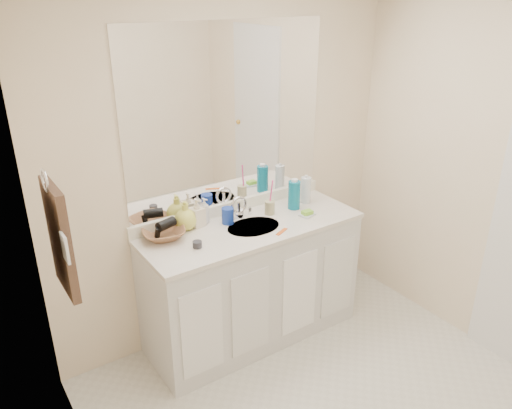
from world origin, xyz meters
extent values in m
cube|color=#FEE9C6|center=(0.00, 1.30, 1.20)|extent=(2.60, 0.02, 2.40)
cube|color=#FEE9C6|center=(-1.30, 0.00, 1.20)|extent=(0.02, 2.60, 2.40)
cube|color=silver|center=(0.00, 1.02, 0.42)|extent=(1.50, 0.55, 0.85)
cube|color=silver|center=(0.00, 1.02, 0.86)|extent=(1.52, 0.57, 0.03)
cube|color=white|center=(0.00, 1.29, 0.92)|extent=(1.52, 0.03, 0.08)
cylinder|color=beige|center=(0.00, 1.00, 0.87)|extent=(0.37, 0.37, 0.02)
cylinder|color=silver|center=(0.00, 1.18, 0.94)|extent=(0.02, 0.02, 0.11)
cube|color=white|center=(0.00, 1.29, 1.56)|extent=(1.48, 0.01, 1.20)
cylinder|color=#1736A2|center=(-0.11, 1.14, 0.94)|extent=(0.10, 0.10, 0.11)
cylinder|color=tan|center=(0.21, 1.11, 0.93)|extent=(0.08, 0.08, 0.10)
cylinder|color=#FF439C|center=(0.22, 1.11, 1.03)|extent=(0.02, 0.04, 0.21)
cylinder|color=#0C7190|center=(0.41, 1.09, 0.98)|extent=(0.11, 0.11, 0.21)
cylinder|color=silver|center=(0.54, 1.13, 0.98)|extent=(0.09, 0.09, 0.19)
cube|color=silver|center=(0.40, 0.94, 0.89)|extent=(0.12, 0.10, 0.01)
cube|color=#82CC31|center=(0.40, 0.94, 0.90)|extent=(0.07, 0.05, 0.03)
cube|color=#DB5517|center=(0.11, 0.83, 0.88)|extent=(0.11, 0.07, 0.00)
cylinder|color=#2C2B31|center=(-0.44, 0.96, 0.90)|extent=(0.06, 0.06, 0.04)
imported|color=silver|center=(-0.24, 1.24, 0.97)|extent=(0.08, 0.08, 0.18)
imported|color=#F7E6C9|center=(-0.30, 1.23, 0.98)|extent=(0.10, 0.10, 0.19)
imported|color=#D7D753|center=(-0.38, 1.23, 0.98)|extent=(0.17, 0.17, 0.19)
imported|color=brown|center=(-0.56, 1.19, 0.91)|extent=(0.33, 0.33, 0.07)
cylinder|color=black|center=(-0.54, 1.19, 0.97)|extent=(0.14, 0.10, 0.06)
torus|color=silver|center=(-1.27, 0.77, 1.55)|extent=(0.01, 0.11, 0.11)
cube|color=#30221A|center=(-1.25, 0.77, 1.25)|extent=(0.04, 0.32, 0.55)
cube|color=white|center=(-1.27, 0.57, 1.30)|extent=(0.01, 0.08, 0.13)
camera|label=1|loc=(-1.65, -1.47, 2.34)|focal=35.00mm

